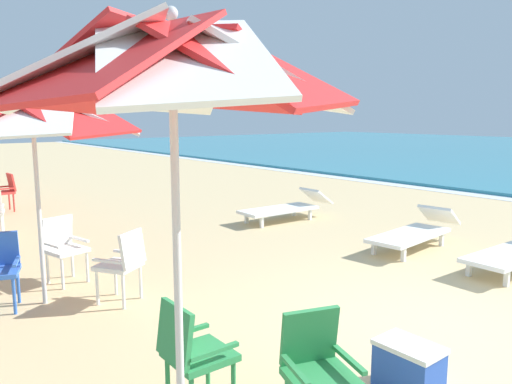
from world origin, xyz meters
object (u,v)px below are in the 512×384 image
object	(u,v)px
sun_lounger_3	(287,207)
plastic_chair_1	(191,350)
sun_lounger_2	(415,231)
beach_umbrella_0	(172,74)
plastic_chair_2	(123,261)
beach_umbrella_1	(32,113)
plastic_chair_0	(318,367)
plastic_chair_3	(63,245)
plastic_chair_7	(6,190)
cooler_box	(408,367)

from	to	relation	value
sun_lounger_3	plastic_chair_1	bearing A→B (deg)	-48.41
sun_lounger_2	beach_umbrella_0	bearing A→B (deg)	-70.65
plastic_chair_1	plastic_chair_2	xyz separation A→B (m)	(-2.38, 0.55, 0.00)
beach_umbrella_1	sun_lounger_3	distance (m)	5.88
beach_umbrella_1	sun_lounger_2	distance (m)	5.98
beach_umbrella_0	plastic_chair_1	distance (m)	1.97
beach_umbrella_0	plastic_chair_0	world-z (taller)	beach_umbrella_0
plastic_chair_3	plastic_chair_7	bearing A→B (deg)	174.33
plastic_chair_0	beach_umbrella_1	bearing A→B (deg)	-168.81
plastic_chair_3	sun_lounger_3	world-z (taller)	plastic_chair_3
beach_umbrella_0	plastic_chair_3	bearing A→B (deg)	172.02
plastic_chair_2	cooler_box	size ratio (longest dim) A/B	1.73
plastic_chair_0	sun_lounger_3	size ratio (longest dim) A/B	0.40
beach_umbrella_1	cooler_box	size ratio (longest dim) A/B	5.12
plastic_chair_2	sun_lounger_3	size ratio (longest dim) A/B	0.40
plastic_chair_0	plastic_chair_2	size ratio (longest dim) A/B	1.00
plastic_chair_2	plastic_chair_3	bearing A→B (deg)	-165.69
sun_lounger_2	cooler_box	world-z (taller)	sun_lounger_2
beach_umbrella_1	plastic_chair_3	distance (m)	1.86
plastic_chair_7	cooler_box	size ratio (longest dim) A/B	1.73
plastic_chair_0	sun_lounger_2	bearing A→B (deg)	116.18
beach_umbrella_0	beach_umbrella_1	world-z (taller)	beach_umbrella_0
plastic_chair_0	beach_umbrella_1	distance (m)	4.12
plastic_chair_0	sun_lounger_2	size ratio (longest dim) A/B	0.39
beach_umbrella_0	plastic_chair_7	bearing A→B (deg)	173.39
plastic_chair_0	plastic_chair_3	size ratio (longest dim) A/B	1.00
cooler_box	plastic_chair_2	bearing A→B (deg)	-163.58
beach_umbrella_1	plastic_chair_3	world-z (taller)	beach_umbrella_1
plastic_chair_3	cooler_box	xyz separation A→B (m)	(4.38, 1.25, -0.30)
cooler_box	sun_lounger_2	bearing A→B (deg)	122.44
beach_umbrella_0	sun_lounger_3	xyz separation A→B (m)	(-4.92, 5.44, -2.13)
plastic_chair_7	plastic_chair_2	bearing A→B (deg)	-2.23
plastic_chair_3	plastic_chair_7	world-z (taller)	same
plastic_chair_1	plastic_chair_7	xyz separation A→B (m)	(-9.32, 0.82, 0.00)
plastic_chair_7	sun_lounger_2	bearing A→B (deg)	30.27
plastic_chair_0	cooler_box	world-z (taller)	plastic_chair_0
plastic_chair_1	plastic_chair_2	bearing A→B (deg)	167.09
plastic_chair_1	cooler_box	size ratio (longest dim) A/B	1.73
plastic_chair_7	cooler_box	bearing A→B (deg)	3.80
sun_lounger_2	plastic_chair_3	bearing A→B (deg)	-111.05
plastic_chair_2	plastic_chair_3	xyz separation A→B (m)	(-1.18, -0.30, 0.00)
beach_umbrella_0	plastic_chair_3	size ratio (longest dim) A/B	3.21
plastic_chair_1	sun_lounger_2	xyz separation A→B (m)	(-1.61, 5.32, -0.22)
plastic_chair_1	beach_umbrella_1	size ratio (longest dim) A/B	0.34
beach_umbrella_1	plastic_chair_3	bearing A→B (deg)	144.79
beach_umbrella_1	sun_lounger_2	bearing A→B (deg)	76.40
plastic_chair_2	plastic_chair_7	size ratio (longest dim) A/B	1.00
plastic_chair_1	plastic_chair_3	size ratio (longest dim) A/B	1.00
sun_lounger_2	plastic_chair_1	bearing A→B (deg)	-73.17
beach_umbrella_0	plastic_chair_0	xyz separation A→B (m)	(0.38, 0.84, -1.91)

